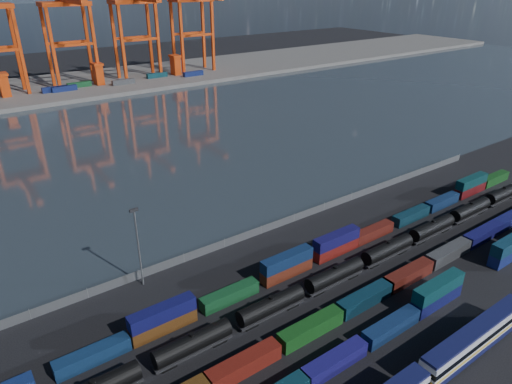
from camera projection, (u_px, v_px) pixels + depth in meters
ground at (349, 296)px, 85.68m from camera, size 700.00×700.00×0.00m
harbor_water at (133, 144)px, 162.61m from camera, size 700.00×700.00×0.00m
far_quay at (56, 88)px, 239.11m from camera, size 700.00×70.00×2.00m
container_row_south at (406, 313)px, 77.81m from camera, size 126.39×2.46×5.24m
container_row_mid at (364, 299)px, 82.53m from camera, size 142.06×2.58×2.75m
container_row_north at (333, 247)px, 97.33m from camera, size 141.89×2.37×5.05m
tanker_string at (362, 262)px, 92.06m from camera, size 122.10×2.92×4.18m
waterfront_fence at (261, 230)px, 105.76m from camera, size 160.12×0.12×2.20m
yard_light_mast at (138, 243)px, 84.91m from camera, size 1.60×0.40×16.60m
gantry_cranes at (29, 16)px, 214.80m from camera, size 198.25×44.65×60.46m
quay_containers at (39, 91)px, 221.68m from camera, size 172.58×10.99×2.60m
straddle_carriers at (53, 78)px, 227.54m from camera, size 140.00×7.00×11.10m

